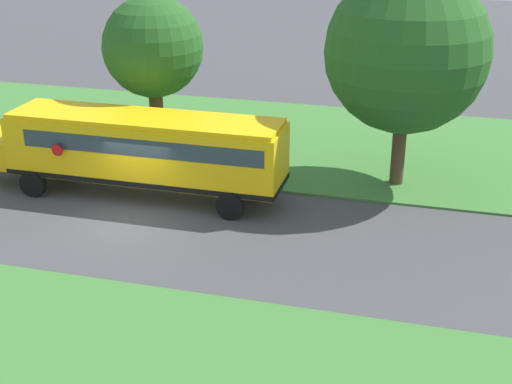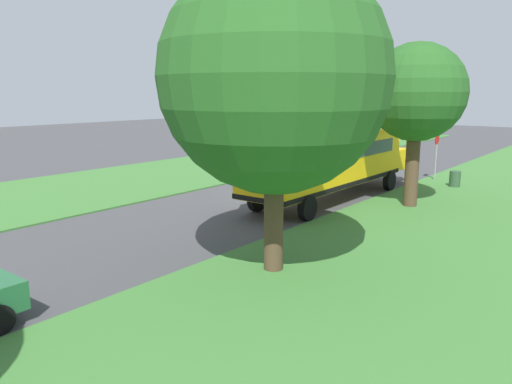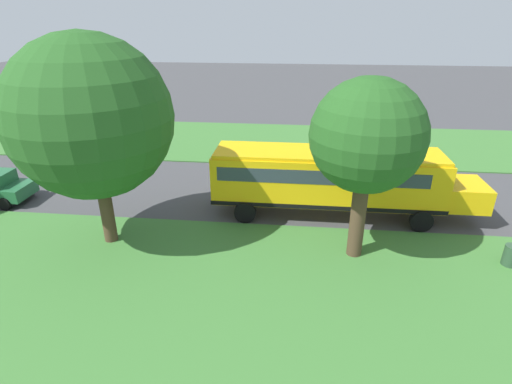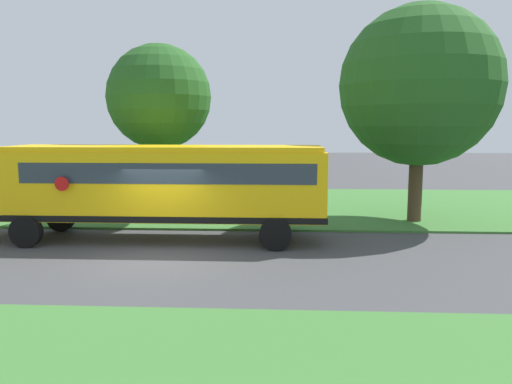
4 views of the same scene
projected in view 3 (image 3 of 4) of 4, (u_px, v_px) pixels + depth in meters
The scene contains 7 objects.
ground_plane at pixel (317, 193), 21.64m from camera, with size 120.00×120.00×0.00m, color #424244.
grass_verge at pixel (328, 321), 12.55m from camera, with size 12.00×80.00×0.08m, color #3D7533.
grass_far_side at pixel (313, 143), 29.78m from camera, with size 10.00×80.00×0.07m, color #3D7533.
school_bus at pixel (332, 177), 18.57m from camera, with size 2.84×12.42×3.16m.
oak_tree_beside_bus at pixel (369, 135), 14.10m from camera, with size 4.13×4.13×7.02m.
oak_tree_roadside_mid at pixel (89, 116), 14.92m from camera, with size 6.16×6.16×8.42m.
trash_bin at pixel (511, 256), 15.17m from camera, with size 0.56×0.56×0.90m, color #2D4C33.
Camera 3 is at (-19.96, 1.24, 8.90)m, focal length 28.00 mm.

